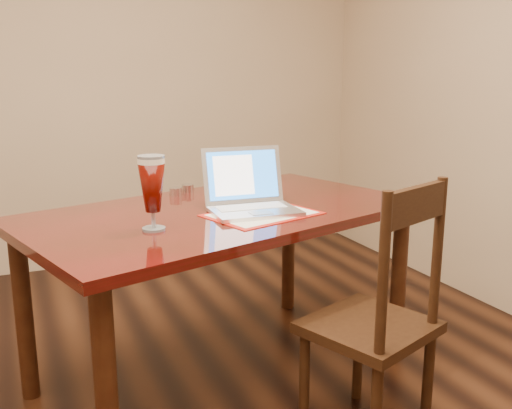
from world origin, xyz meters
name	(u,v)px	position (x,y,z in m)	size (l,w,h in m)	color
dining_table	(223,228)	(0.48, 0.61, 0.71)	(1.89, 1.39, 1.08)	#510B0A
dining_chair	(377,321)	(0.84, -0.04, 0.48)	(0.54, 0.53, 1.01)	black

